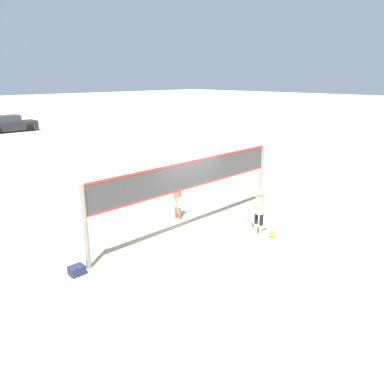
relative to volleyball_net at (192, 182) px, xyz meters
The scene contains 7 objects.
ground_plane 1.68m from the volleyball_net, ahead, with size 200.00×200.00×0.00m, color beige.
volleyball_net is the anchor object (origin of this frame).
player_spiker 2.35m from the volleyball_net, 62.65° to the right, with size 0.28×0.69×1.99m.
player_blocker 1.18m from the volleyball_net, 75.83° to the left, with size 0.28×0.70×2.11m.
volleyball 3.13m from the volleyball_net, 60.21° to the right, with size 0.22×0.22×0.22m.
gear_bag 4.63m from the volleyball_net, behind, with size 0.39×0.32×0.24m.
parked_car_mid 28.88m from the volleyball_net, 81.40° to the left, with size 4.59×2.06×1.54m.
Camera 1 is at (-8.40, -8.48, 5.03)m, focal length 35.00 mm.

